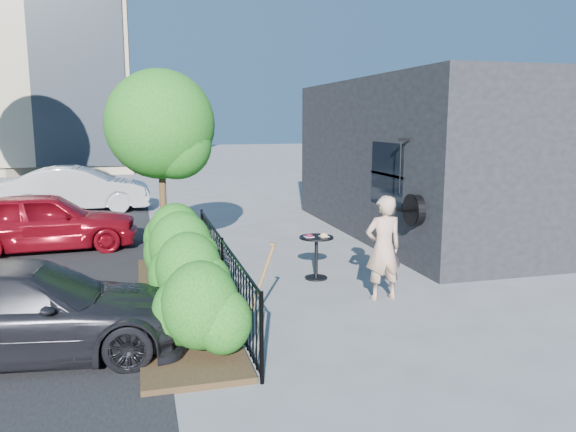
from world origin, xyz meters
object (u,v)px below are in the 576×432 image
object	(u,v)px
woman	(383,248)
patio_tree	(164,131)
shovel	(257,295)
car_red	(45,221)
car_silver	(78,189)
cafe_table	(316,250)
car_darkgrey	(26,310)

from	to	relation	value
woman	patio_tree	bearing A→B (deg)	-45.02
shovel	car_red	world-z (taller)	car_red
shovel	car_silver	size ratio (longest dim) A/B	0.30
woman	cafe_table	bearing A→B (deg)	-65.08
patio_tree	car_red	bearing A→B (deg)	142.63
patio_tree	car_red	xyz separation A→B (m)	(-2.65, 2.02, -2.07)
car_red	car_darkgrey	distance (m)	6.28
shovel	car_darkgrey	distance (m)	2.97
woman	shovel	world-z (taller)	woman
cafe_table	car_silver	size ratio (longest dim) A/B	0.19
shovel	car_red	bearing A→B (deg)	119.69
patio_tree	car_red	size ratio (longest dim) A/B	0.97
car_silver	cafe_table	bearing A→B (deg)	-150.63
woman	car_darkgrey	bearing A→B (deg)	9.28
patio_tree	car_red	world-z (taller)	patio_tree
woman	car_darkgrey	distance (m)	5.45
woman	car_silver	xyz separation A→B (m)	(-5.83, 11.00, -0.13)
car_darkgrey	car_red	bearing A→B (deg)	10.82
woman	car_red	bearing A→B (deg)	-42.26
car_red	car_darkgrey	size ratio (longest dim) A/B	0.97
car_red	shovel	bearing A→B (deg)	-154.15
shovel	car_silver	bearing A→B (deg)	105.89
woman	car_red	distance (m)	8.00
cafe_table	car_red	xyz separation A→B (m)	(-5.31, 3.82, 0.13)
cafe_table	car_red	size ratio (longest dim) A/B	0.21
car_darkgrey	patio_tree	bearing A→B (deg)	-20.45
patio_tree	cafe_table	size ratio (longest dim) A/B	4.52
cafe_table	shovel	world-z (taller)	shovel
cafe_table	car_silver	distance (m)	10.84
car_silver	woman	bearing A→B (deg)	-150.92
patio_tree	car_silver	distance (m)	8.38
patio_tree	car_darkgrey	distance (m)	5.14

